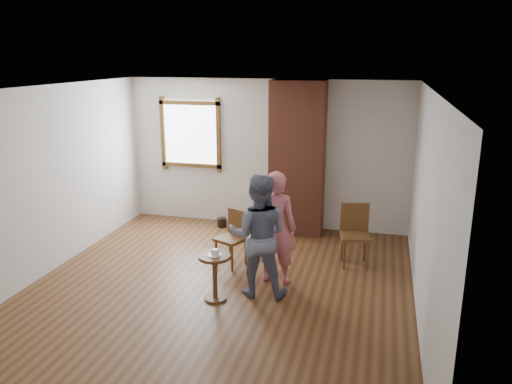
{
  "coord_description": "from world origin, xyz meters",
  "views": [
    {
      "loc": [
        1.98,
        -5.67,
        3.0
      ],
      "look_at": [
        0.32,
        0.8,
        1.15
      ],
      "focal_mm": 35.0,
      "sensor_mm": 36.0,
      "label": 1
    }
  ],
  "objects_px": {
    "person_pink": "(276,228)",
    "side_table": "(215,270)",
    "dining_chair_right": "(355,231)",
    "stoneware_crock": "(243,226)",
    "man": "(258,235)",
    "dining_chair_left": "(234,235)"
  },
  "relations": [
    {
      "from": "person_pink",
      "to": "side_table",
      "type": "bearing_deg",
      "value": 51.56
    },
    {
      "from": "dining_chair_right",
      "to": "stoneware_crock",
      "type": "bearing_deg",
      "value": 151.25
    },
    {
      "from": "dining_chair_right",
      "to": "side_table",
      "type": "bearing_deg",
      "value": -146.32
    },
    {
      "from": "man",
      "to": "person_pink",
      "type": "height_order",
      "value": "man"
    },
    {
      "from": "dining_chair_right",
      "to": "person_pink",
      "type": "xyz_separation_m",
      "value": [
        -1.0,
        -0.9,
        0.27
      ]
    },
    {
      "from": "side_table",
      "to": "person_pink",
      "type": "xyz_separation_m",
      "value": [
        0.62,
        0.7,
        0.37
      ]
    },
    {
      "from": "dining_chair_right",
      "to": "person_pink",
      "type": "distance_m",
      "value": 1.37
    },
    {
      "from": "side_table",
      "to": "person_pink",
      "type": "distance_m",
      "value": 1.01
    },
    {
      "from": "stoneware_crock",
      "to": "side_table",
      "type": "distance_m",
      "value": 2.23
    },
    {
      "from": "side_table",
      "to": "man",
      "type": "height_order",
      "value": "man"
    },
    {
      "from": "dining_chair_left",
      "to": "dining_chair_right",
      "type": "distance_m",
      "value": 1.77
    },
    {
      "from": "dining_chair_left",
      "to": "man",
      "type": "relative_size",
      "value": 0.51
    },
    {
      "from": "side_table",
      "to": "man",
      "type": "distance_m",
      "value": 0.69
    },
    {
      "from": "stoneware_crock",
      "to": "dining_chair_right",
      "type": "height_order",
      "value": "dining_chair_right"
    },
    {
      "from": "stoneware_crock",
      "to": "man",
      "type": "relative_size",
      "value": 0.26
    },
    {
      "from": "man",
      "to": "person_pink",
      "type": "bearing_deg",
      "value": -115.76
    },
    {
      "from": "man",
      "to": "dining_chair_right",
      "type": "bearing_deg",
      "value": -137.95
    },
    {
      "from": "dining_chair_right",
      "to": "person_pink",
      "type": "relative_size",
      "value": 0.58
    },
    {
      "from": "man",
      "to": "person_pink",
      "type": "distance_m",
      "value": 0.42
    },
    {
      "from": "dining_chair_left",
      "to": "person_pink",
      "type": "height_order",
      "value": "person_pink"
    },
    {
      "from": "dining_chair_left",
      "to": "side_table",
      "type": "relative_size",
      "value": 1.35
    },
    {
      "from": "stoneware_crock",
      "to": "dining_chair_left",
      "type": "height_order",
      "value": "dining_chair_left"
    }
  ]
}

